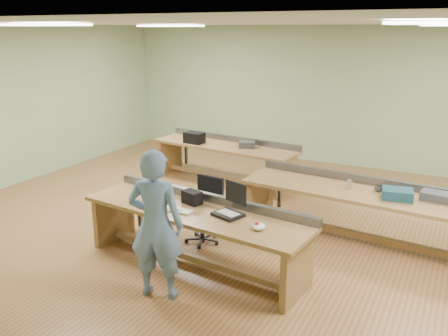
{
  "coord_description": "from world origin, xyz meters",
  "views": [
    {
      "loc": [
        2.68,
        -6.27,
        2.92
      ],
      "look_at": [
        -0.27,
        -0.6,
        1.04
      ],
      "focal_mm": 38.0,
      "sensor_mm": 36.0,
      "label": 1
    }
  ],
  "objects_px": {
    "workbench_front": "(196,224)",
    "mug": "(378,189)",
    "parts_bin_grey": "(438,196)",
    "person": "(156,225)",
    "workbench_back": "(225,154)",
    "laptop_base": "(228,215)",
    "camera_bag": "(192,197)",
    "task_chair": "(204,219)",
    "workbench_mid": "(359,203)",
    "drinks_can": "(349,184)",
    "parts_bin_teal": "(397,194)"
  },
  "relations": [
    {
      "from": "workbench_front",
      "to": "mug",
      "type": "distance_m",
      "value": 2.6
    },
    {
      "from": "parts_bin_grey",
      "to": "person",
      "type": "bearing_deg",
      "value": -136.02
    },
    {
      "from": "workbench_back",
      "to": "mug",
      "type": "xyz_separation_m",
      "value": [
        3.16,
        -1.48,
        0.24
      ]
    },
    {
      "from": "laptop_base",
      "to": "parts_bin_grey",
      "type": "distance_m",
      "value": 2.81
    },
    {
      "from": "workbench_front",
      "to": "camera_bag",
      "type": "distance_m",
      "value": 0.35
    },
    {
      "from": "person",
      "to": "laptop_base",
      "type": "height_order",
      "value": "person"
    },
    {
      "from": "task_chair",
      "to": "person",
      "type": "bearing_deg",
      "value": -75.45
    },
    {
      "from": "workbench_front",
      "to": "workbench_mid",
      "type": "height_order",
      "value": "same"
    },
    {
      "from": "laptop_base",
      "to": "drinks_can",
      "type": "relative_size",
      "value": 2.52
    },
    {
      "from": "person",
      "to": "camera_bag",
      "type": "relative_size",
      "value": 6.88
    },
    {
      "from": "workbench_front",
      "to": "person",
      "type": "height_order",
      "value": "person"
    },
    {
      "from": "mug",
      "to": "workbench_front",
      "type": "bearing_deg",
      "value": -137.3
    },
    {
      "from": "parts_bin_teal",
      "to": "drinks_can",
      "type": "relative_size",
      "value": 2.91
    },
    {
      "from": "person",
      "to": "drinks_can",
      "type": "relative_size",
      "value": 12.84
    },
    {
      "from": "task_chair",
      "to": "mug",
      "type": "bearing_deg",
      "value": 32.29
    },
    {
      "from": "workbench_front",
      "to": "parts_bin_teal",
      "type": "height_order",
      "value": "parts_bin_teal"
    },
    {
      "from": "parts_bin_grey",
      "to": "mug",
      "type": "bearing_deg",
      "value": 179.44
    },
    {
      "from": "camera_bag",
      "to": "parts_bin_teal",
      "type": "relative_size",
      "value": 0.64
    },
    {
      "from": "workbench_mid",
      "to": "task_chair",
      "type": "relative_size",
      "value": 3.61
    },
    {
      "from": "drinks_can",
      "to": "person",
      "type": "bearing_deg",
      "value": -121.28
    },
    {
      "from": "workbench_mid",
      "to": "person",
      "type": "relative_size",
      "value": 1.96
    },
    {
      "from": "laptop_base",
      "to": "camera_bag",
      "type": "relative_size",
      "value": 1.35
    },
    {
      "from": "workbench_back",
      "to": "parts_bin_teal",
      "type": "distance_m",
      "value": 3.82
    },
    {
      "from": "workbench_back",
      "to": "person",
      "type": "distance_m",
      "value": 4.25
    },
    {
      "from": "task_chair",
      "to": "parts_bin_grey",
      "type": "distance_m",
      "value": 3.14
    },
    {
      "from": "workbench_back",
      "to": "person",
      "type": "bearing_deg",
      "value": -66.64
    },
    {
      "from": "workbench_mid",
      "to": "parts_bin_grey",
      "type": "distance_m",
      "value": 1.02
    },
    {
      "from": "workbench_front",
      "to": "camera_bag",
      "type": "height_order",
      "value": "camera_bag"
    },
    {
      "from": "workbench_back",
      "to": "person",
      "type": "xyz_separation_m",
      "value": [
        1.25,
        -4.06,
        0.3
      ]
    },
    {
      "from": "workbench_mid",
      "to": "person",
      "type": "height_order",
      "value": "person"
    },
    {
      "from": "parts_bin_teal",
      "to": "task_chair",
      "type": "bearing_deg",
      "value": -159.41
    },
    {
      "from": "workbench_front",
      "to": "drinks_can",
      "type": "xyz_separation_m",
      "value": [
        1.51,
        1.68,
        0.26
      ]
    },
    {
      "from": "parts_bin_teal",
      "to": "mug",
      "type": "xyz_separation_m",
      "value": [
        -0.27,
        0.19,
        -0.02
      ]
    },
    {
      "from": "camera_bag",
      "to": "workbench_mid",
      "type": "bearing_deg",
      "value": 57.09
    },
    {
      "from": "camera_bag",
      "to": "parts_bin_teal",
      "type": "bearing_deg",
      "value": 48.0
    },
    {
      "from": "workbench_back",
      "to": "laptop_base",
      "type": "height_order",
      "value": "workbench_back"
    },
    {
      "from": "parts_bin_teal",
      "to": "parts_bin_grey",
      "type": "bearing_deg",
      "value": 20.71
    },
    {
      "from": "laptop_base",
      "to": "camera_bag",
      "type": "bearing_deg",
      "value": -176.92
    },
    {
      "from": "workbench_front",
      "to": "laptop_base",
      "type": "xyz_separation_m",
      "value": [
        0.46,
        -0.0,
        0.21
      ]
    },
    {
      "from": "parts_bin_teal",
      "to": "mug",
      "type": "relative_size",
      "value": 3.48
    },
    {
      "from": "workbench_back",
      "to": "person",
      "type": "relative_size",
      "value": 1.76
    },
    {
      "from": "person",
      "to": "parts_bin_grey",
      "type": "xyz_separation_m",
      "value": [
        2.66,
        2.57,
        -0.05
      ]
    },
    {
      "from": "parts_bin_grey",
      "to": "drinks_can",
      "type": "height_order",
      "value": "drinks_can"
    },
    {
      "from": "workbench_front",
      "to": "workbench_mid",
      "type": "distance_m",
      "value": 2.37
    },
    {
      "from": "workbench_front",
      "to": "person",
      "type": "distance_m",
      "value": 0.88
    },
    {
      "from": "camera_bag",
      "to": "workbench_back",
      "type": "bearing_deg",
      "value": 126.73
    },
    {
      "from": "person",
      "to": "mug",
      "type": "height_order",
      "value": "person"
    },
    {
      "from": "workbench_mid",
      "to": "drinks_can",
      "type": "relative_size",
      "value": 25.11
    },
    {
      "from": "laptop_base",
      "to": "task_chair",
      "type": "bearing_deg",
      "value": 155.57
    },
    {
      "from": "parts_bin_grey",
      "to": "mug",
      "type": "distance_m",
      "value": 0.75
    }
  ]
}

